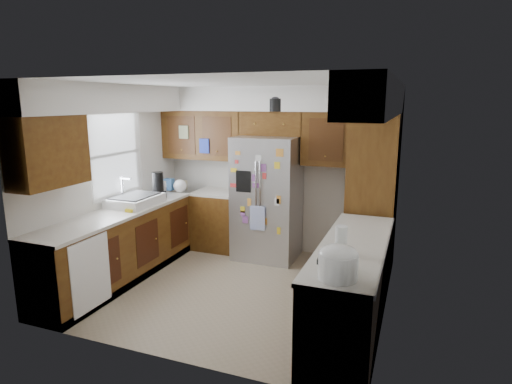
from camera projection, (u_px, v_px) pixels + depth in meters
floor at (235, 288)px, 5.36m from camera, size 3.60×3.60×0.00m
room_shell at (237, 140)px, 5.35m from camera, size 3.64×3.24×2.52m
left_counter_run at (143, 242)px, 5.77m from camera, size 1.36×3.20×0.92m
right_counter_run at (352, 291)px, 4.31m from camera, size 0.63×2.25×0.92m
pantry at (373, 195)px, 5.66m from camera, size 0.60×0.90×2.15m
fridge at (267, 198)px, 6.27m from camera, size 0.90×0.79×1.80m
bridge_cabinet at (273, 123)px, 6.25m from camera, size 0.96×0.34×0.35m
fridge_top_items at (266, 102)px, 6.18m from camera, size 0.77×0.38×0.27m
sink_assembly at (135, 200)px, 5.76m from camera, size 0.52×0.73×0.37m
left_counter_clutter at (168, 186)px, 6.39m from camera, size 0.42×0.91×0.38m
rice_cooker at (338, 261)px, 3.35m from camera, size 0.32×0.31×0.28m
paper_towel at (341, 239)px, 3.95m from camera, size 0.11×0.11×0.25m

